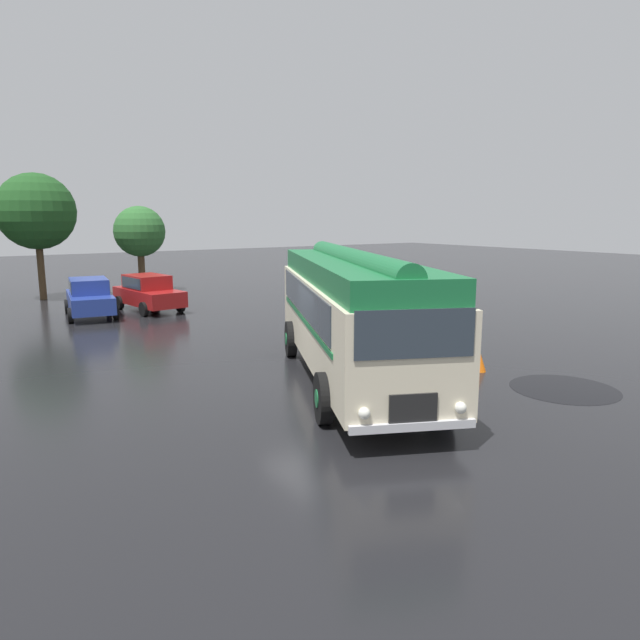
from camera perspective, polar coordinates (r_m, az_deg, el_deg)
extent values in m
plane|color=black|center=(15.13, -0.13, -6.21)|extent=(120.00, 120.00, 0.00)
cube|color=beige|center=(14.99, 3.23, -0.09)|extent=(6.47, 10.12, 2.10)
cube|color=#196B38|center=(14.81, 3.29, 4.98)|extent=(6.21, 9.86, 0.56)
cylinder|color=#196B38|center=(14.79, 3.30, 5.98)|extent=(4.54, 8.87, 0.60)
cube|color=#2D3842|center=(15.51, 7.58, 2.32)|extent=(3.40, 7.27, 0.84)
cube|color=#2D3842|center=(14.97, -1.73, 2.12)|extent=(3.40, 7.27, 0.84)
cube|color=#196B38|center=(15.50, 7.63, 0.29)|extent=(3.48, 7.45, 0.12)
cube|color=#196B38|center=(14.96, -1.65, 0.02)|extent=(3.48, 7.45, 0.12)
cube|color=#2D3842|center=(10.12, 9.50, -1.39)|extent=(2.01, 0.96, 0.88)
cube|color=black|center=(10.48, 9.29, -8.75)|extent=(0.84, 0.43, 0.56)
cube|color=silver|center=(10.57, 9.27, -10.48)|extent=(2.20, 1.09, 0.16)
sphere|color=white|center=(10.79, 13.88, -8.52)|extent=(0.22, 0.22, 0.22)
sphere|color=white|center=(10.24, 4.46, -9.29)|extent=(0.22, 0.22, 0.22)
cylinder|color=black|center=(12.73, 12.05, -7.05)|extent=(0.72, 1.12, 1.10)
cylinder|color=#196B38|center=(12.73, 12.05, -7.05)|extent=(0.45, 0.48, 0.39)
cylinder|color=black|center=(12.05, 0.35, -7.82)|extent=(0.72, 1.12, 1.10)
cylinder|color=#196B38|center=(12.05, 0.35, -7.82)|extent=(0.45, 0.48, 0.39)
cylinder|color=black|center=(18.26, 5.19, -1.60)|extent=(0.72, 1.12, 1.10)
cylinder|color=#196B38|center=(18.26, 5.19, -1.60)|extent=(0.45, 0.48, 0.39)
cylinder|color=black|center=(17.79, -2.94, -1.89)|extent=(0.72, 1.12, 1.10)
cylinder|color=#196B38|center=(17.79, -2.94, -1.89)|extent=(0.45, 0.48, 0.39)
cube|color=navy|center=(26.74, -22.00, 1.73)|extent=(2.28, 4.40, 0.70)
cube|color=navy|center=(26.81, -22.12, 3.19)|extent=(1.79, 2.37, 0.64)
cube|color=#2D3842|center=(26.87, -20.51, 3.31)|extent=(0.30, 1.92, 0.50)
cube|color=#2D3842|center=(26.77, -23.74, 3.06)|extent=(0.30, 1.92, 0.50)
cylinder|color=black|center=(25.59, -19.76, 0.72)|extent=(0.29, 0.66, 0.64)
cylinder|color=black|center=(25.46, -23.69, 0.42)|extent=(0.29, 0.66, 0.64)
cylinder|color=black|center=(28.15, -20.38, 1.50)|extent=(0.29, 0.66, 0.64)
cylinder|color=black|center=(28.03, -23.95, 1.23)|extent=(0.29, 0.66, 0.64)
cube|color=maroon|center=(27.53, -16.73, 2.27)|extent=(2.24, 4.39, 0.70)
cube|color=maroon|center=(27.59, -16.93, 3.68)|extent=(1.77, 2.36, 0.64)
cube|color=#2D3842|center=(27.91, -15.52, 3.82)|extent=(0.28, 1.92, 0.50)
cube|color=#2D3842|center=(27.28, -18.37, 3.53)|extent=(0.28, 1.92, 0.50)
cylinder|color=black|center=(26.81, -13.80, 1.45)|extent=(0.28, 0.66, 0.64)
cylinder|color=black|center=(26.05, -17.21, 1.03)|extent=(0.28, 0.66, 0.64)
cylinder|color=black|center=(29.12, -16.23, 2.01)|extent=(0.28, 0.66, 0.64)
cylinder|color=black|center=(28.41, -19.42, 1.64)|extent=(0.28, 0.66, 0.64)
cylinder|color=#4C3823|center=(33.40, -26.11, 4.52)|extent=(0.35, 0.35, 3.11)
sphere|color=#1E4C1E|center=(33.29, -26.52, 9.70)|extent=(3.92, 3.92, 3.92)
sphere|color=#1E4C1E|center=(33.48, -26.69, 9.54)|extent=(3.01, 3.01, 3.01)
cylinder|color=#4C3823|center=(34.66, -17.39, 4.68)|extent=(0.39, 0.39, 2.41)
sphere|color=#2D662D|center=(34.53, -17.60, 8.45)|extent=(2.88, 2.88, 2.88)
sphere|color=#2D662D|center=(34.37, -17.89, 8.45)|extent=(2.21, 2.21, 2.21)
cone|color=orange|center=(16.69, 15.69, -4.05)|extent=(0.36, 0.36, 0.55)
cylinder|color=black|center=(15.80, 23.22, -6.34)|extent=(2.66, 2.66, 0.01)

